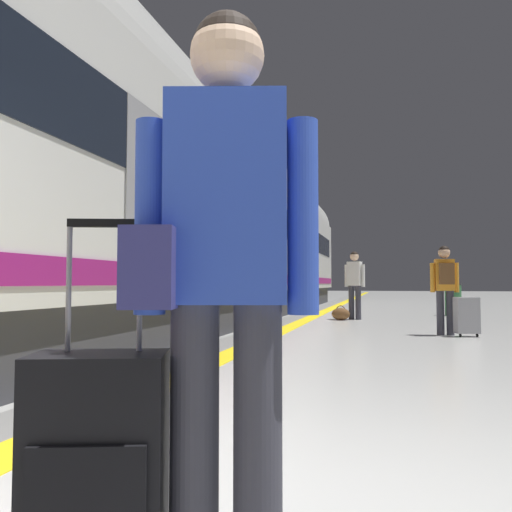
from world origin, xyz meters
TOP-DOWN VIEW (x-y plane):
  - safety_line_strip at (-1.05, 10.00)m, footprint 0.36×80.00m
  - tactile_edge_band at (-1.39, 10.00)m, footprint 0.65×80.00m
  - high_speed_train at (-3.19, 8.85)m, footprint 2.94×33.43m
  - traveller_foreground at (0.43, -0.13)m, footprint 0.55×0.37m
  - rolling_suitcase_foreground at (0.10, -0.23)m, footprint 0.43×0.33m
  - passenger_near at (1.87, 7.98)m, footprint 0.48×0.33m
  - suitcase_near at (2.19, 7.81)m, footprint 0.43×0.32m
  - passenger_mid at (0.11, 11.56)m, footprint 0.51×0.29m
  - duffel_bag_mid at (-0.21, 11.22)m, footprint 0.44×0.26m
  - waste_bin at (2.67, 13.79)m, footprint 0.46×0.46m

SIDE VIEW (x-z plane):
  - tactile_edge_band at x=-1.39m, z-range 0.00..0.01m
  - safety_line_strip at x=-1.05m, z-range 0.00..0.01m
  - duffel_bag_mid at x=-0.21m, z-range -0.03..0.33m
  - suitcase_near at x=2.19m, z-range 0.03..0.69m
  - rolling_suitcase_foreground at x=0.10m, z-range -0.17..0.93m
  - waste_bin at x=2.67m, z-range 0.00..0.91m
  - passenger_near at x=1.87m, z-range 0.15..1.70m
  - passenger_mid at x=0.11m, z-range 0.14..1.83m
  - traveller_foreground at x=0.43m, z-range 0.13..1.84m
  - high_speed_train at x=-3.19m, z-range 0.02..4.99m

